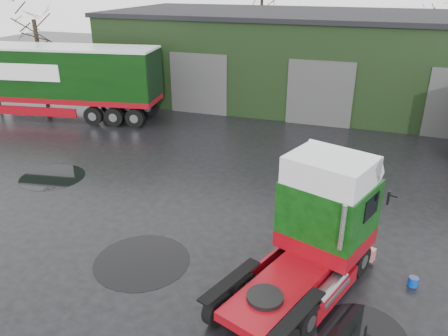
{
  "coord_description": "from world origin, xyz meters",
  "views": [
    {
      "loc": [
        5.11,
        -12.76,
        8.61
      ],
      "look_at": [
        -0.05,
        2.03,
        1.7
      ],
      "focal_mm": 35.0,
      "sensor_mm": 36.0,
      "label": 1
    }
  ],
  "objects_px": {
    "hero_tractor": "(298,239)",
    "warehouse": "(333,58)",
    "tree_left": "(38,45)",
    "tree_back_b": "(441,38)",
    "trailer_left": "(46,82)",
    "tree_back_a": "(261,20)",
    "wash_bucket": "(413,282)"
  },
  "relations": [
    {
      "from": "hero_tractor",
      "to": "tree_back_a",
      "type": "bearing_deg",
      "value": 126.49
    },
    {
      "from": "hero_tractor",
      "to": "wash_bucket",
      "type": "bearing_deg",
      "value": 46.57
    },
    {
      "from": "trailer_left",
      "to": "wash_bucket",
      "type": "xyz_separation_m",
      "value": [
        22.03,
        -10.79,
        -2.18
      ]
    },
    {
      "from": "warehouse",
      "to": "tree_back_b",
      "type": "relative_size",
      "value": 4.32
    },
    {
      "from": "tree_left",
      "to": "tree_back_a",
      "type": "bearing_deg",
      "value": 58.57
    },
    {
      "from": "trailer_left",
      "to": "tree_back_a",
      "type": "bearing_deg",
      "value": -33.54
    },
    {
      "from": "wash_bucket",
      "to": "tree_left",
      "type": "relative_size",
      "value": 0.04
    },
    {
      "from": "trailer_left",
      "to": "tree_left",
      "type": "relative_size",
      "value": 1.76
    },
    {
      "from": "tree_left",
      "to": "tree_back_b",
      "type": "height_order",
      "value": "tree_left"
    },
    {
      "from": "warehouse",
      "to": "tree_left",
      "type": "relative_size",
      "value": 3.81
    },
    {
      "from": "warehouse",
      "to": "wash_bucket",
      "type": "xyz_separation_m",
      "value": [
        5.0,
        -20.79,
        -3.02
      ]
    },
    {
      "from": "warehouse",
      "to": "trailer_left",
      "type": "xyz_separation_m",
      "value": [
        -17.03,
        -10.0,
        -0.83
      ]
    },
    {
      "from": "warehouse",
      "to": "trailer_left",
      "type": "distance_m",
      "value": 19.77
    },
    {
      "from": "hero_tractor",
      "to": "wash_bucket",
      "type": "xyz_separation_m",
      "value": [
        3.33,
        1.67,
        -1.83
      ]
    },
    {
      "from": "warehouse",
      "to": "tree_left",
      "type": "distance_m",
      "value": 20.64
    },
    {
      "from": "trailer_left",
      "to": "tree_back_a",
      "type": "distance_m",
      "value": 22.08
    },
    {
      "from": "warehouse",
      "to": "tree_back_a",
      "type": "relative_size",
      "value": 3.41
    },
    {
      "from": "wash_bucket",
      "to": "tree_left",
      "type": "height_order",
      "value": "tree_left"
    },
    {
      "from": "hero_tractor",
      "to": "tree_left",
      "type": "relative_size",
      "value": 0.75
    },
    {
      "from": "tree_back_b",
      "to": "hero_tractor",
      "type": "bearing_deg",
      "value": -101.03
    },
    {
      "from": "trailer_left",
      "to": "tree_left",
      "type": "height_order",
      "value": "tree_left"
    },
    {
      "from": "hero_tractor",
      "to": "warehouse",
      "type": "bearing_deg",
      "value": 114.16
    },
    {
      "from": "warehouse",
      "to": "tree_back_b",
      "type": "xyz_separation_m",
      "value": [
        8.0,
        10.0,
        0.59
      ]
    },
    {
      "from": "trailer_left",
      "to": "warehouse",
      "type": "bearing_deg",
      "value": -68.82
    },
    {
      "from": "hero_tractor",
      "to": "tree_back_b",
      "type": "xyz_separation_m",
      "value": [
        6.33,
        32.46,
        1.78
      ]
    },
    {
      "from": "warehouse",
      "to": "hero_tractor",
      "type": "relative_size",
      "value": 5.1
    },
    {
      "from": "wash_bucket",
      "to": "tree_back_a",
      "type": "relative_size",
      "value": 0.03
    },
    {
      "from": "hero_tractor",
      "to": "trailer_left",
      "type": "height_order",
      "value": "trailer_left"
    },
    {
      "from": "tree_back_b",
      "to": "tree_back_a",
      "type": "bearing_deg",
      "value": 180.0
    },
    {
      "from": "tree_left",
      "to": "tree_back_b",
      "type": "distance_m",
      "value": 32.45
    },
    {
      "from": "tree_back_b",
      "to": "warehouse",
      "type": "bearing_deg",
      "value": -128.66
    },
    {
      "from": "wash_bucket",
      "to": "tree_back_b",
      "type": "relative_size",
      "value": 0.04
    }
  ]
}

